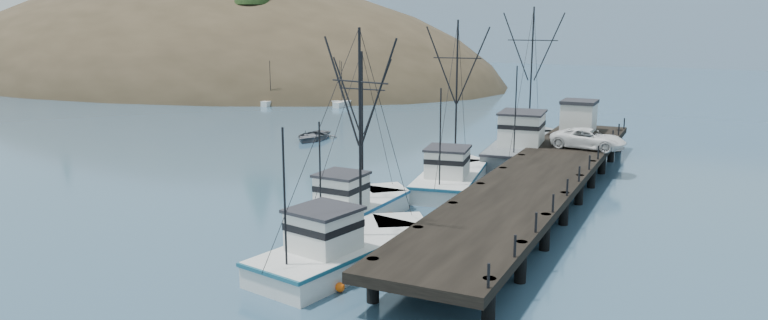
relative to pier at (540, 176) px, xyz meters
The scene contains 13 objects.
ground 21.33m from the pier, 131.19° to the right, with size 400.00×400.00×0.00m, color #2F4E69.
pier is the anchor object (origin of this frame).
headland 108.95m from the pier, 144.86° to the left, with size 134.80×78.00×51.00m.
distant_ridge 154.06m from the pier, 91.49° to the left, with size 360.00×40.00×26.00m, color #9EB2C6.
distant_ridge_far 177.43m from the pier, 107.72° to the left, with size 180.00×25.00×18.00m, color silver.
moored_sailboats 61.80m from the pier, 139.42° to the left, with size 22.98×17.18×6.35m.
trawler_near 17.45m from the pier, 109.60° to the right, with size 5.85×12.05×12.03m.
trawler_mid 13.27m from the pier, 132.56° to the right, with size 3.94×10.53×10.53m.
trawler_far 6.61m from the pier, behind, with size 5.49×12.24×12.31m.
work_vessel 12.64m from the pier, 108.74° to the left, with size 5.97×16.08×13.34m.
pier_shed 18.10m from the pier, 92.48° to the left, with size 3.00×3.20×2.80m.
pickup_truck 9.79m from the pier, 81.13° to the left, with size 2.63×5.70×1.59m, color white.
motorboat 29.22m from the pier, 153.24° to the left, with size 3.89×5.45×1.13m, color #51535A.
Camera 1 is at (23.93, -28.91, 12.21)m, focal length 32.00 mm.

